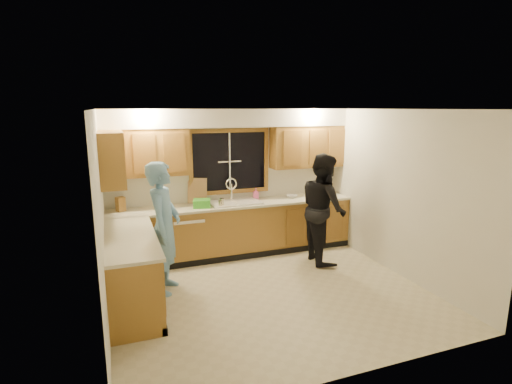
% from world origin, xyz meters
% --- Properties ---
extents(floor, '(4.20, 4.20, 0.00)m').
position_xyz_m(floor, '(0.00, 0.00, 0.00)').
color(floor, beige).
rests_on(floor, ground).
extents(ceiling, '(4.20, 4.20, 0.00)m').
position_xyz_m(ceiling, '(0.00, 0.00, 2.50)').
color(ceiling, white).
extents(wall_back, '(4.20, 0.00, 4.20)m').
position_xyz_m(wall_back, '(0.00, 1.90, 1.25)').
color(wall_back, silver).
rests_on(wall_back, ground).
extents(wall_left, '(0.00, 3.80, 3.80)m').
position_xyz_m(wall_left, '(-2.10, 0.00, 1.25)').
color(wall_left, silver).
rests_on(wall_left, ground).
extents(wall_right, '(0.00, 3.80, 3.80)m').
position_xyz_m(wall_right, '(2.10, 0.00, 1.25)').
color(wall_right, silver).
rests_on(wall_right, ground).
extents(base_cabinets_back, '(4.20, 0.60, 0.88)m').
position_xyz_m(base_cabinets_back, '(0.00, 1.60, 0.44)').
color(base_cabinets_back, '#A57430').
rests_on(base_cabinets_back, ground).
extents(base_cabinets_left, '(0.60, 1.90, 0.88)m').
position_xyz_m(base_cabinets_left, '(-1.80, 0.35, 0.44)').
color(base_cabinets_left, '#A57430').
rests_on(base_cabinets_left, ground).
extents(countertop_back, '(4.20, 0.63, 0.04)m').
position_xyz_m(countertop_back, '(0.00, 1.58, 0.90)').
color(countertop_back, beige).
rests_on(countertop_back, base_cabinets_back).
extents(countertop_left, '(0.63, 1.90, 0.04)m').
position_xyz_m(countertop_left, '(-1.79, 0.35, 0.90)').
color(countertop_left, beige).
rests_on(countertop_left, base_cabinets_left).
extents(upper_cabinets_left, '(1.35, 0.33, 0.75)m').
position_xyz_m(upper_cabinets_left, '(-1.43, 1.73, 1.83)').
color(upper_cabinets_left, '#A57430').
rests_on(upper_cabinets_left, wall_back).
extents(upper_cabinets_right, '(1.35, 0.33, 0.75)m').
position_xyz_m(upper_cabinets_right, '(1.43, 1.73, 1.83)').
color(upper_cabinets_right, '#A57430').
rests_on(upper_cabinets_right, wall_back).
extents(upper_cabinets_return, '(0.33, 0.90, 0.75)m').
position_xyz_m(upper_cabinets_return, '(-1.94, 1.12, 1.83)').
color(upper_cabinets_return, '#A57430').
rests_on(upper_cabinets_return, wall_left).
extents(soffit, '(4.20, 0.35, 0.30)m').
position_xyz_m(soffit, '(0.00, 1.72, 2.35)').
color(soffit, white).
rests_on(soffit, wall_back).
extents(window_frame, '(1.44, 0.03, 1.14)m').
position_xyz_m(window_frame, '(0.00, 1.89, 1.60)').
color(window_frame, black).
rests_on(window_frame, wall_back).
extents(sink, '(0.86, 0.52, 0.57)m').
position_xyz_m(sink, '(0.00, 1.60, 0.86)').
color(sink, white).
rests_on(sink, countertop_back).
extents(dishwasher, '(0.60, 0.56, 0.82)m').
position_xyz_m(dishwasher, '(-0.85, 1.59, 0.41)').
color(dishwasher, white).
rests_on(dishwasher, floor).
extents(stove, '(0.58, 0.75, 0.90)m').
position_xyz_m(stove, '(-1.80, -0.22, 0.45)').
color(stove, white).
rests_on(stove, floor).
extents(man, '(0.66, 0.78, 1.82)m').
position_xyz_m(man, '(-1.33, 0.59, 0.91)').
color(man, '#689BC5').
rests_on(man, floor).
extents(woman, '(0.78, 0.95, 1.81)m').
position_xyz_m(woman, '(1.28, 0.82, 0.90)').
color(woman, black).
rests_on(woman, floor).
extents(knife_block, '(0.16, 0.15, 0.23)m').
position_xyz_m(knife_block, '(-1.85, 1.70, 1.04)').
color(knife_block, olive).
rests_on(knife_block, countertop_back).
extents(cutting_board, '(0.34, 0.22, 0.43)m').
position_xyz_m(cutting_board, '(-0.60, 1.82, 1.14)').
color(cutting_board, tan).
rests_on(cutting_board, countertop_back).
extents(dish_crate, '(0.33, 0.31, 0.13)m').
position_xyz_m(dish_crate, '(-0.59, 1.52, 0.98)').
color(dish_crate, green).
rests_on(dish_crate, countertop_back).
extents(soap_bottle, '(0.11, 0.11, 0.20)m').
position_xyz_m(soap_bottle, '(0.44, 1.76, 1.02)').
color(soap_bottle, pink).
rests_on(soap_bottle, countertop_back).
extents(bowl, '(0.28, 0.28, 0.05)m').
position_xyz_m(bowl, '(1.10, 1.65, 0.95)').
color(bowl, silver).
rests_on(bowl, countertop_back).
extents(can_left, '(0.07, 0.07, 0.11)m').
position_xyz_m(can_left, '(-0.31, 1.40, 0.97)').
color(can_left, beige).
rests_on(can_left, countertop_back).
extents(can_right, '(0.10, 0.10, 0.13)m').
position_xyz_m(can_right, '(-0.27, 1.47, 0.99)').
color(can_right, beige).
rests_on(can_right, countertop_back).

